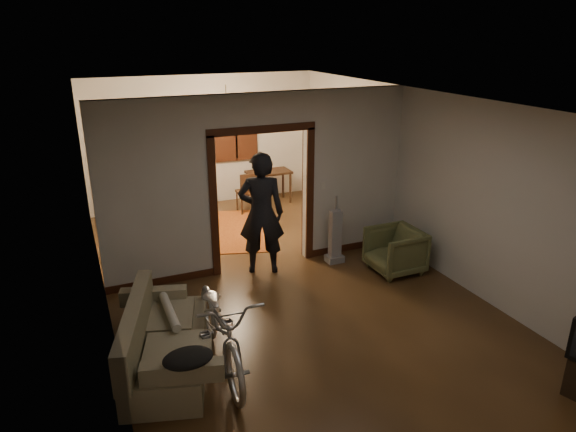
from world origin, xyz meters
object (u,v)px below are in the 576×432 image
armchair (395,251)px  person (261,213)px  bicycle (221,326)px  sofa (167,334)px  desk (269,187)px  locker (153,172)px

armchair → person: size_ratio=0.40×
person → bicycle: bearing=78.6°
sofa → bicycle: bearing=-6.6°
sofa → desk: 6.05m
bicycle → person: size_ratio=1.02×
bicycle → armchair: size_ratio=2.54×
armchair → person: 2.21m
bicycle → sofa: bearing=160.3°
armchair → locker: 5.28m
sofa → person: (1.87, 1.91, 0.56)m
armchair → locker: size_ratio=0.43×
bicycle → armchair: bicycle is taller
sofa → bicycle: (0.57, -0.24, 0.10)m
locker → armchair: bearing=-39.5°
bicycle → locker: size_ratio=1.09×
sofa → desk: bearing=73.8°
bicycle → desk: bearing=66.7°
sofa → bicycle: 0.63m
bicycle → desk: 5.98m
desk → sofa: bearing=-123.3°
armchair → desk: 4.10m
sofa → desk: (3.24, 5.11, -0.07)m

